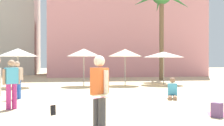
# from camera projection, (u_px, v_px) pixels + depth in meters

# --- Properties ---
(hotel_pink) EXTENTS (16.29, 11.39, 13.79)m
(hotel_pink) POSITION_uv_depth(u_px,v_px,m) (120.00, 16.00, 35.15)
(hotel_pink) COLOR pink
(hotel_pink) RESTS_ON ground
(palm_tree_left) EXTENTS (4.69, 5.00, 8.01)m
(palm_tree_left) POSITION_uv_depth(u_px,v_px,m) (161.00, 1.00, 24.95)
(palm_tree_left) COLOR brown
(palm_tree_left) RESTS_ON ground
(cafe_umbrella_0) EXTENTS (2.15, 2.15, 2.38)m
(cafe_umbrella_0) POSITION_uv_depth(u_px,v_px,m) (84.00, 53.00, 19.11)
(cafe_umbrella_0) COLOR gray
(cafe_umbrella_0) RESTS_ON ground
(cafe_umbrella_1) EXTENTS (2.75, 2.75, 2.22)m
(cafe_umbrella_1) POSITION_uv_depth(u_px,v_px,m) (164.00, 55.00, 20.33)
(cafe_umbrella_1) COLOR gray
(cafe_umbrella_1) RESTS_ON ground
(cafe_umbrella_2) EXTENTS (2.24, 2.24, 2.37)m
(cafe_umbrella_2) POSITION_uv_depth(u_px,v_px,m) (125.00, 53.00, 19.67)
(cafe_umbrella_2) COLOR gray
(cafe_umbrella_2) RESTS_ON ground
(cafe_umbrella_3) EXTENTS (2.40, 2.40, 2.36)m
(cafe_umbrella_3) POSITION_uv_depth(u_px,v_px,m) (18.00, 52.00, 18.28)
(cafe_umbrella_3) COLOR gray
(cafe_umbrella_3) RESTS_ON ground
(backpack) EXTENTS (0.33, 0.35, 0.42)m
(backpack) POSITION_uv_depth(u_px,v_px,m) (217.00, 110.00, 8.55)
(backpack) COLOR #64436D
(backpack) RESTS_ON ground
(person_far_left) EXTENTS (2.54, 1.91, 1.73)m
(person_far_left) POSITION_uv_depth(u_px,v_px,m) (100.00, 93.00, 6.31)
(person_far_left) COLOR #3D3D42
(person_far_left) RESTS_ON ground
(person_mid_center) EXTENTS (0.51, 0.48, 1.60)m
(person_mid_center) POSITION_uv_depth(u_px,v_px,m) (17.00, 78.00, 12.65)
(person_mid_center) COLOR blue
(person_mid_center) RESTS_ON ground
(person_near_right) EXTENTS (0.56, 0.40, 1.65)m
(person_near_right) POSITION_uv_depth(u_px,v_px,m) (11.00, 82.00, 10.01)
(person_near_right) COLOR #B7337F
(person_near_right) RESTS_ON ground
(person_near_left) EXTENTS (0.67, 0.97, 0.89)m
(person_near_left) POSITION_uv_depth(u_px,v_px,m) (172.00, 91.00, 12.82)
(person_near_left) COLOR #936B51
(person_near_left) RESTS_ON ground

